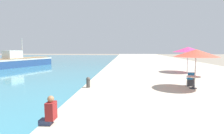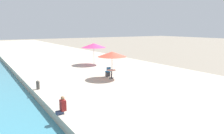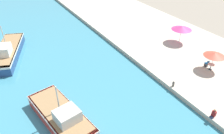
# 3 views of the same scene
# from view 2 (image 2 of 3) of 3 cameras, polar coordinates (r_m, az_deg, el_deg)

# --- Properties ---
(quay_promenade) EXTENTS (16.00, 90.00, 0.56)m
(quay_promenade) POSITION_cam_2_polar(r_m,az_deg,el_deg) (42.65, -16.74, 3.42)
(quay_promenade) COLOR #BCB29E
(quay_promenade) RESTS_ON ground_plane
(cafe_umbrella_pink) EXTENTS (2.54, 2.54, 2.36)m
(cafe_umbrella_pink) POSITION_cam_2_polar(r_m,az_deg,el_deg) (19.05, 0.00, 3.37)
(cafe_umbrella_pink) COLOR #B7B7B7
(cafe_umbrella_pink) RESTS_ON quay_promenade
(cafe_umbrella_white) EXTENTS (2.99, 2.99, 2.58)m
(cafe_umbrella_white) POSITION_cam_2_polar(r_m,az_deg,el_deg) (26.57, -4.79, 5.64)
(cafe_umbrella_white) COLOR #B7B7B7
(cafe_umbrella_white) RESTS_ON quay_promenade
(cafe_table) EXTENTS (0.80, 0.80, 0.74)m
(cafe_table) POSITION_cam_2_polar(r_m,az_deg,el_deg) (19.26, -0.19, -1.39)
(cafe_table) COLOR #333338
(cafe_table) RESTS_ON quay_promenade
(cafe_chair_left) EXTENTS (0.44, 0.47, 0.91)m
(cafe_chair_left) POSITION_cam_2_polar(r_m,az_deg,el_deg) (19.94, -1.09, -1.61)
(cafe_chair_left) COLOR #2D2D33
(cafe_chair_left) RESTS_ON quay_promenade
(person_at_quay) EXTENTS (0.51, 0.36, 0.93)m
(person_at_quay) POSITION_cam_2_polar(r_m,az_deg,el_deg) (11.75, -12.89, -9.89)
(person_at_quay) COLOR #333D5B
(person_at_quay) RESTS_ON quay_promenade
(mooring_bollard) EXTENTS (0.26, 0.26, 0.65)m
(mooring_bollard) POSITION_cam_2_polar(r_m,az_deg,el_deg) (16.73, -18.79, -4.37)
(mooring_bollard) COLOR #4C4742
(mooring_bollard) RESTS_ON quay_promenade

